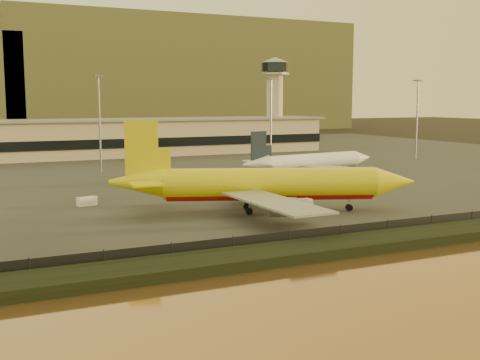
% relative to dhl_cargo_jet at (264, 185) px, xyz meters
% --- Properties ---
extents(ground, '(900.00, 900.00, 0.00)m').
position_rel_dhl_cargo_jet_xyz_m(ground, '(-2.79, -10.78, -4.88)').
color(ground, black).
rests_on(ground, ground).
extents(embankment, '(320.00, 7.00, 1.40)m').
position_rel_dhl_cargo_jet_xyz_m(embankment, '(-2.79, -27.78, -4.18)').
color(embankment, black).
rests_on(embankment, ground).
extents(tarmac, '(320.00, 220.00, 0.20)m').
position_rel_dhl_cargo_jet_xyz_m(tarmac, '(-2.79, 84.22, -4.78)').
color(tarmac, '#2D2D2D').
rests_on(tarmac, ground).
extents(perimeter_fence, '(300.00, 0.05, 2.20)m').
position_rel_dhl_cargo_jet_xyz_m(perimeter_fence, '(-2.79, -23.78, -3.58)').
color(perimeter_fence, black).
rests_on(perimeter_fence, tarmac).
extents(terminal_building, '(202.00, 25.00, 12.60)m').
position_rel_dhl_cargo_jet_xyz_m(terminal_building, '(-17.32, 114.77, 1.36)').
color(terminal_building, tan).
rests_on(terminal_building, tarmac).
extents(control_tower, '(11.20, 11.20, 35.50)m').
position_rel_dhl_cargo_jet_xyz_m(control_tower, '(67.21, 120.22, 16.78)').
color(control_tower, tan).
rests_on(control_tower, tarmac).
extents(apron_light_masts, '(152.20, 12.20, 25.40)m').
position_rel_dhl_cargo_jet_xyz_m(apron_light_masts, '(12.21, 64.22, 10.82)').
color(apron_light_masts, slate).
rests_on(apron_light_masts, tarmac).
extents(dhl_cargo_jet, '(50.65, 48.00, 15.68)m').
position_rel_dhl_cargo_jet_xyz_m(dhl_cargo_jet, '(0.00, 0.00, 0.00)').
color(dhl_cargo_jet, yellow).
rests_on(dhl_cargo_jet, tarmac).
extents(white_narrowbody_jet, '(40.81, 39.49, 11.73)m').
position_rel_dhl_cargo_jet_xyz_m(white_narrowbody_jet, '(33.31, 38.52, -1.18)').
color(white_narrowbody_jet, white).
rests_on(white_narrowbody_jet, tarmac).
extents(gse_vehicle_yellow, '(4.30, 3.06, 1.77)m').
position_rel_dhl_cargo_jet_xyz_m(gse_vehicle_yellow, '(4.12, 22.40, -3.80)').
color(gse_vehicle_yellow, yellow).
rests_on(gse_vehicle_yellow, tarmac).
extents(gse_vehicle_white, '(3.75, 2.42, 1.56)m').
position_rel_dhl_cargo_jet_xyz_m(gse_vehicle_white, '(-26.26, 19.34, -3.90)').
color(gse_vehicle_white, white).
rests_on(gse_vehicle_white, tarmac).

